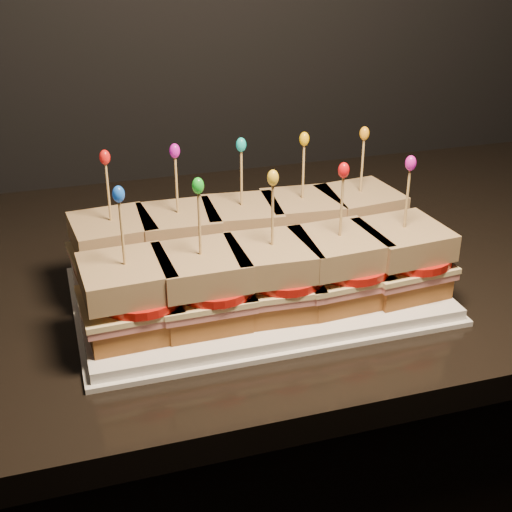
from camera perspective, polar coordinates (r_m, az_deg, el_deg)
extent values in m
cube|color=black|center=(1.29, 7.33, -18.37)|extent=(2.45, 0.64, 0.89)
cube|color=black|center=(1.02, 8.80, 0.63)|extent=(2.49, 0.68, 0.03)
cube|color=white|center=(0.84, 0.00, -2.81)|extent=(0.41, 0.25, 0.02)
cube|color=white|center=(0.84, 0.00, -3.17)|extent=(0.42, 0.26, 0.01)
cube|color=brown|center=(0.86, -11.14, -1.20)|extent=(0.09, 0.09, 0.02)
cube|color=#BD6063|center=(0.85, -11.23, -0.24)|extent=(0.10, 0.10, 0.01)
cube|color=beige|center=(0.85, -11.27, 0.19)|extent=(0.11, 0.10, 0.01)
cylinder|color=#B9150E|center=(0.84, -10.46, 0.58)|extent=(0.09, 0.09, 0.01)
cube|color=#592F14|center=(0.83, -11.43, 1.86)|extent=(0.10, 0.10, 0.03)
cylinder|color=tan|center=(0.82, -11.71, 4.75)|extent=(0.00, 0.00, 0.09)
ellipsoid|color=red|center=(0.80, -12.00, 7.74)|extent=(0.01, 0.01, 0.02)
cube|color=brown|center=(0.87, -6.05, -0.52)|extent=(0.09, 0.09, 0.02)
cube|color=#BD6063|center=(0.86, -6.10, 0.44)|extent=(0.10, 0.10, 0.01)
cube|color=beige|center=(0.86, -6.13, 0.86)|extent=(0.10, 0.10, 0.01)
cylinder|color=#B9150E|center=(0.85, -5.28, 1.26)|extent=(0.09, 0.09, 0.01)
cube|color=#592F14|center=(0.84, -6.21, 2.53)|extent=(0.09, 0.09, 0.03)
cylinder|color=tan|center=(0.83, -6.36, 5.39)|extent=(0.00, 0.00, 0.09)
ellipsoid|color=#C311B3|center=(0.81, -6.52, 8.36)|extent=(0.01, 0.01, 0.02)
cube|color=brown|center=(0.88, -1.11, 0.14)|extent=(0.10, 0.10, 0.02)
cube|color=#BD6063|center=(0.87, -1.12, 1.09)|extent=(0.11, 0.10, 0.01)
cube|color=beige|center=(0.87, -1.13, 1.51)|extent=(0.11, 0.10, 0.01)
cylinder|color=#B9150E|center=(0.87, -0.26, 1.90)|extent=(0.09, 0.09, 0.01)
cube|color=#592F14|center=(0.86, -1.14, 3.15)|extent=(0.10, 0.10, 0.03)
cylinder|color=tan|center=(0.84, -1.17, 5.98)|extent=(0.00, 0.00, 0.09)
ellipsoid|color=#12B8B4|center=(0.83, -1.20, 8.89)|extent=(0.01, 0.01, 0.02)
cube|color=brown|center=(0.90, 3.62, 0.78)|extent=(0.09, 0.09, 0.02)
cube|color=#BD6063|center=(0.90, 3.65, 1.71)|extent=(0.10, 0.10, 0.01)
cube|color=beige|center=(0.89, 3.66, 2.12)|extent=(0.11, 0.10, 0.01)
cylinder|color=#B9150E|center=(0.89, 4.53, 2.50)|extent=(0.09, 0.09, 0.01)
cube|color=#592F14|center=(0.88, 3.71, 3.73)|extent=(0.10, 0.10, 0.03)
cylinder|color=tan|center=(0.87, 3.79, 6.49)|extent=(0.00, 0.00, 0.09)
ellipsoid|color=#F6B509|center=(0.85, 3.88, 9.33)|extent=(0.01, 0.01, 0.02)
cube|color=brown|center=(0.93, 8.10, 1.37)|extent=(0.10, 0.10, 0.02)
cube|color=#BD6063|center=(0.93, 8.16, 2.28)|extent=(0.11, 0.10, 0.01)
cube|color=beige|center=(0.92, 8.18, 2.68)|extent=(0.11, 0.11, 0.01)
cylinder|color=#B9150E|center=(0.92, 9.05, 3.05)|extent=(0.09, 0.09, 0.01)
cube|color=#592F14|center=(0.91, 8.29, 4.24)|extent=(0.10, 0.10, 0.03)
cylinder|color=tan|center=(0.90, 8.48, 6.92)|extent=(0.00, 0.00, 0.09)
ellipsoid|color=orange|center=(0.88, 8.67, 9.68)|extent=(0.01, 0.01, 0.02)
cube|color=brown|center=(0.75, -10.05, -5.09)|extent=(0.09, 0.09, 0.02)
cube|color=#BD6063|center=(0.75, -10.14, -4.03)|extent=(0.10, 0.10, 0.01)
cube|color=beige|center=(0.74, -10.18, -3.57)|extent=(0.10, 0.10, 0.01)
cylinder|color=#B9150E|center=(0.74, -9.24, -3.15)|extent=(0.09, 0.09, 0.01)
cube|color=#592F14|center=(0.73, -10.35, -1.71)|extent=(0.09, 0.09, 0.03)
cylinder|color=tan|center=(0.71, -10.64, 1.51)|extent=(0.00, 0.00, 0.09)
ellipsoid|color=blue|center=(0.69, -10.94, 4.89)|extent=(0.01, 0.01, 0.02)
cube|color=brown|center=(0.77, -4.29, -4.27)|extent=(0.09, 0.09, 0.02)
cube|color=#BD6063|center=(0.76, -4.33, -3.21)|extent=(0.10, 0.09, 0.01)
cube|color=beige|center=(0.75, -4.34, -2.75)|extent=(0.10, 0.10, 0.01)
cylinder|color=#B9150E|center=(0.75, -3.36, -2.33)|extent=(0.09, 0.09, 0.01)
cube|color=#592F14|center=(0.74, -4.41, -0.91)|extent=(0.09, 0.09, 0.03)
cylinder|color=tan|center=(0.72, -4.54, 2.29)|extent=(0.00, 0.00, 0.09)
ellipsoid|color=green|center=(0.70, -4.66, 5.63)|extent=(0.01, 0.01, 0.02)
cube|color=brown|center=(0.78, 1.26, -3.43)|extent=(0.09, 0.09, 0.02)
cube|color=#BD6063|center=(0.78, 1.27, -2.39)|extent=(0.10, 0.10, 0.01)
cube|color=beige|center=(0.77, 1.27, -1.93)|extent=(0.10, 0.10, 0.01)
cylinder|color=#B9150E|center=(0.77, 2.27, -1.52)|extent=(0.09, 0.09, 0.01)
cube|color=#592F14|center=(0.76, 1.29, -0.13)|extent=(0.09, 0.09, 0.03)
cylinder|color=tan|center=(0.74, 1.33, 3.01)|extent=(0.00, 0.00, 0.09)
ellipsoid|color=gold|center=(0.72, 1.36, 6.28)|extent=(0.01, 0.01, 0.02)
cube|color=brown|center=(0.81, 6.49, -2.61)|extent=(0.09, 0.09, 0.02)
cube|color=#BD6063|center=(0.80, 6.55, -1.59)|extent=(0.10, 0.10, 0.01)
cube|color=beige|center=(0.80, 6.58, -1.15)|extent=(0.10, 0.10, 0.01)
cylinder|color=#B9150E|center=(0.79, 7.57, -0.74)|extent=(0.09, 0.09, 0.01)
cube|color=#592F14|center=(0.79, 6.68, 0.61)|extent=(0.09, 0.09, 0.03)
cylinder|color=tan|center=(0.77, 6.85, 3.66)|extent=(0.00, 0.00, 0.09)
ellipsoid|color=red|center=(0.75, 7.03, 6.83)|extent=(0.01, 0.01, 0.02)
cube|color=brown|center=(0.84, 11.37, -1.82)|extent=(0.09, 0.09, 0.02)
cube|color=#BD6063|center=(0.83, 11.47, -0.84)|extent=(0.10, 0.10, 0.01)
cube|color=beige|center=(0.83, 11.51, -0.41)|extent=(0.11, 0.10, 0.01)
cylinder|color=#B9150E|center=(0.83, 12.48, -0.01)|extent=(0.09, 0.09, 0.01)
cube|color=#592F14|center=(0.82, 11.68, 1.30)|extent=(0.10, 0.10, 0.03)
cylinder|color=tan|center=(0.80, 11.97, 4.23)|extent=(0.00, 0.00, 0.09)
ellipsoid|color=#C914A1|center=(0.78, 12.27, 7.28)|extent=(0.01, 0.01, 0.02)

